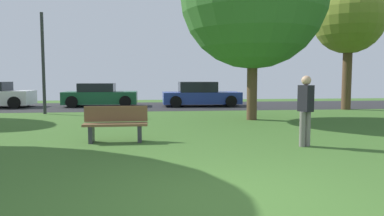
% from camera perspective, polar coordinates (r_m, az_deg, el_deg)
% --- Properties ---
extents(ground_plane, '(44.00, 44.00, 0.00)m').
position_cam_1_polar(ground_plane, '(4.93, 6.87, -14.46)').
color(ground_plane, '#3D6628').
extents(road_strip, '(44.00, 6.40, 0.01)m').
position_cam_1_polar(road_strip, '(20.61, -3.60, 0.32)').
color(road_strip, '#28282B').
rests_on(road_strip, ground_plane).
extents(oak_tree_left, '(3.51, 3.51, 6.35)m').
position_cam_1_polar(oak_tree_left, '(20.19, 23.69, 12.78)').
color(oak_tree_left, brown).
rests_on(oak_tree_left, ground_plane).
extents(person_catcher, '(0.32, 0.38, 1.68)m').
position_cam_1_polar(person_catcher, '(8.85, 17.61, 0.08)').
color(person_catcher, slate).
rests_on(person_catcher, ground_plane).
extents(parked_car_green, '(4.07, 2.07, 1.31)m').
position_cam_1_polar(parked_car_green, '(21.08, -14.41, 1.93)').
color(parked_car_green, '#195633').
rests_on(parked_car_green, ground_plane).
extents(parked_car_blue, '(4.39, 2.07, 1.39)m').
position_cam_1_polar(parked_car_blue, '(20.57, 1.33, 2.08)').
color(parked_car_blue, '#233893').
rests_on(parked_car_blue, ground_plane).
extents(park_bench, '(1.60, 0.45, 0.90)m').
position_cam_1_polar(park_bench, '(9.30, -12.02, -2.45)').
color(park_bench, brown).
rests_on(park_bench, ground_plane).
extents(street_lamp_post, '(0.14, 0.14, 4.50)m').
position_cam_1_polar(street_lamp_post, '(17.38, -22.59, 6.53)').
color(street_lamp_post, '#2D2D33').
rests_on(street_lamp_post, ground_plane).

